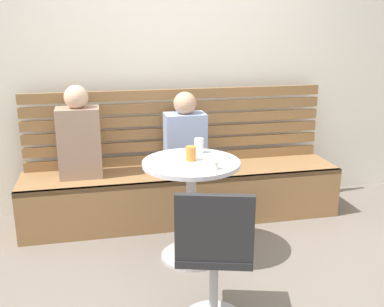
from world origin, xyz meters
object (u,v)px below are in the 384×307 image
booth_bench (183,194)px  cafe_table (191,191)px  cup_water_clear (199,146)px  cup_tumbler_orange (191,154)px  white_chair (214,254)px  cup_espresso_small (214,165)px  plate_small (219,156)px  person_adult (79,137)px  person_child_left (185,136)px

booth_bench → cafe_table: (-0.08, -0.69, 0.30)m
booth_bench → cup_water_clear: size_ratio=24.55×
cup_tumbler_orange → cafe_table: bearing=-93.9°
white_chair → cup_espresso_small: bearing=75.2°
plate_small → person_adult: bearing=145.6°
booth_bench → cafe_table: size_ratio=3.65×
booth_bench → person_child_left: person_child_left is taller
white_chair → plate_small: size_ratio=5.00×
person_adult → cup_espresso_small: bearing=-46.6°
person_child_left → cup_water_clear: size_ratio=6.13×
white_chair → cup_tumbler_orange: 0.89m
plate_small → booth_bench: bearing=102.1°
person_adult → plate_small: (0.98, -0.67, -0.03)m
person_child_left → cup_espresso_small: (0.01, -0.91, 0.03)m
cup_water_clear → plate_small: (0.11, -0.13, -0.05)m
person_adult → person_child_left: 0.87m
white_chair → person_child_left: person_child_left is taller
person_adult → cup_tumbler_orange: (0.77, -0.71, 0.01)m
cup_tumbler_orange → cup_espresso_small: bearing=-63.5°
booth_bench → cup_espresso_small: size_ratio=48.21×
cafe_table → plate_small: size_ratio=4.35×
booth_bench → cup_water_clear: cup_water_clear is taller
white_chair → cup_espresso_small: size_ratio=15.18×
person_adult → cup_water_clear: bearing=-31.8°
person_child_left → cup_tumbler_orange: bearing=-98.1°
cafe_table → cup_water_clear: bearing=62.3°
person_adult → cup_water_clear: 1.02m
person_adult → plate_small: size_ratio=4.43×
person_adult → cup_tumbler_orange: size_ratio=7.53×
cafe_table → booth_bench: bearing=83.6°
cafe_table → plate_small: (0.21, 0.05, 0.23)m
white_chair → cup_tumbler_orange: white_chair is taller
person_adult → cup_espresso_small: person_adult is taller
cup_water_clear → cup_tumbler_orange: bearing=-119.6°
cafe_table → white_chair: size_ratio=0.87×
booth_bench → cup_tumbler_orange: bearing=-96.4°
person_child_left → plate_small: size_ratio=3.97×
booth_bench → cup_espresso_small: (0.03, -0.89, 0.55)m
booth_bench → cup_espresso_small: 1.05m
cup_tumbler_orange → booth_bench: bearing=83.6°
booth_bench → person_adult: 1.01m
cup_water_clear → cup_espresso_small: bearing=-88.2°
person_child_left → plate_small: (0.11, -0.65, 0.01)m
cup_espresso_small → cup_tumbler_orange: bearing=116.5°
cup_tumbler_orange → cup_water_clear: size_ratio=0.91×
person_adult → plate_small: person_adult is taller
cup_espresso_small → plate_small: 0.28m
white_chair → cup_tumbler_orange: size_ratio=8.50×
person_child_left → cup_tumbler_orange: (-0.10, -0.69, 0.05)m
person_child_left → plate_small: person_child_left is taller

